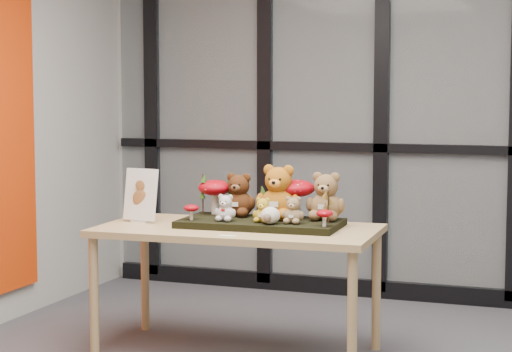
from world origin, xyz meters
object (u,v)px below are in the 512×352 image
at_px(bear_white_bow, 226,206).
at_px(bear_small_yellow, 263,209).
at_px(diorama_tray, 261,223).
at_px(plush_cream_hedgehog, 270,215).
at_px(display_table, 238,239).
at_px(mushroom_back_left, 215,195).
at_px(mushroom_front_left, 191,211).
at_px(bear_tan_back, 326,194).
at_px(mushroom_front_right, 324,217).
at_px(mushroom_back_right, 296,197).
at_px(bear_beige_small, 293,209).
at_px(sign_holder, 141,197).
at_px(bear_pooh_yellow, 279,189).
at_px(bear_brown_medium, 239,192).

bearing_deg(bear_white_bow, bear_small_yellow, 4.65).
height_order(diorama_tray, plush_cream_hedgehog, plush_cream_hedgehog).
distance_m(display_table, plush_cream_hedgehog, 0.27).
height_order(mushroom_back_left, mushroom_front_left, mushroom_back_left).
bearing_deg(bear_tan_back, mushroom_front_right, -78.50).
relative_size(display_table, mushroom_back_right, 6.60).
bearing_deg(display_table, mushroom_back_left, 135.61).
distance_m(bear_beige_small, sign_holder, 0.90).
distance_m(diorama_tray, mushroom_front_left, 0.38).
xyz_separation_m(diorama_tray, plush_cream_hedgehog, (0.10, -0.13, 0.07)).
bearing_deg(bear_beige_small, plush_cream_hedgehog, -153.39).
distance_m(bear_pooh_yellow, mushroom_front_right, 0.38).
xyz_separation_m(diorama_tray, bear_beige_small, (0.21, -0.07, 0.10)).
bearing_deg(bear_beige_small, display_table, 175.77).
relative_size(diorama_tray, bear_beige_small, 5.43).
xyz_separation_m(display_table, bear_pooh_yellow, (0.19, 0.13, 0.27)).
xyz_separation_m(display_table, bear_white_bow, (-0.05, -0.05, 0.18)).
xyz_separation_m(plush_cream_hedgehog, mushroom_back_left, (-0.42, 0.26, 0.06)).
height_order(bear_beige_small, mushroom_front_right, bear_beige_small).
height_order(mushroom_back_right, sign_holder, sign_holder).
xyz_separation_m(bear_beige_small, mushroom_back_left, (-0.53, 0.20, 0.03)).
xyz_separation_m(bear_small_yellow, mushroom_back_right, (0.11, 0.23, 0.04)).
relative_size(bear_white_bow, mushroom_front_left, 1.72).
relative_size(bear_brown_medium, bear_white_bow, 1.67).
bearing_deg(bear_small_yellow, display_table, 169.99).
bearing_deg(mushroom_back_right, bear_beige_small, -76.05).
xyz_separation_m(bear_brown_medium, mushroom_back_right, (0.32, 0.04, -0.02)).
distance_m(display_table, sign_holder, 0.62).
xyz_separation_m(bear_brown_medium, mushroom_front_right, (0.56, -0.22, -0.08)).
bearing_deg(bear_white_bow, mushroom_back_right, 36.54).
bearing_deg(bear_brown_medium, sign_holder, -164.23).
distance_m(mushroom_back_right, sign_holder, 0.88).
xyz_separation_m(mushroom_front_left, mushroom_front_right, (0.75, 0.02, 0.00)).
relative_size(mushroom_back_left, mushroom_front_left, 2.32).
relative_size(bear_brown_medium, mushroom_back_left, 1.24).
distance_m(bear_white_bow, sign_holder, 0.53).
distance_m(bear_tan_back, sign_holder, 1.05).
bearing_deg(diorama_tray, plush_cream_hedgehog, -54.70).
bearing_deg(diorama_tray, bear_white_bow, -149.13).
bearing_deg(mushroom_front_left, bear_white_bow, 6.96).
relative_size(bear_beige_small, mushroom_back_right, 0.69).
bearing_deg(mushroom_front_left, sign_holder, 169.49).
bearing_deg(mushroom_front_left, bear_beige_small, 5.90).
bearing_deg(mushroom_front_left, bear_brown_medium, 51.47).
xyz_separation_m(mushroom_back_left, mushroom_back_right, (0.48, 0.02, 0.01)).
distance_m(display_table, mushroom_front_left, 0.29).
bearing_deg(mushroom_back_right, mushroom_front_right, -48.00).
height_order(plush_cream_hedgehog, sign_holder, sign_holder).
height_order(bear_pooh_yellow, bear_small_yellow, bear_pooh_yellow).
xyz_separation_m(bear_brown_medium, mushroom_back_left, (-0.16, 0.03, -0.03)).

